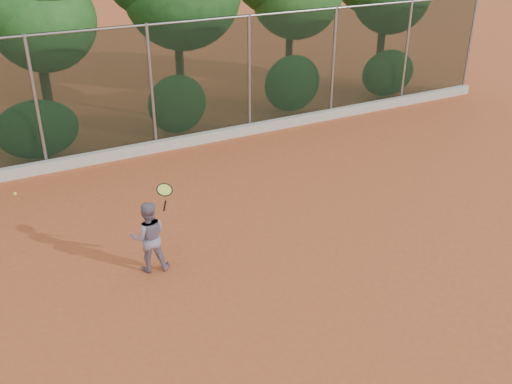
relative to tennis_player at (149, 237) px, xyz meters
name	(u,v)px	position (x,y,z in m)	size (l,w,h in m)	color
ground	(281,272)	(2.11, -1.27, -0.70)	(80.00, 80.00, 0.00)	#B7542B
concrete_curb	(158,146)	(2.11, 5.55, -0.55)	(24.00, 0.20, 0.30)	#BBB8AE
tennis_player	(149,237)	(0.00, 0.00, 0.00)	(0.68, 0.53, 1.40)	gray
chainlink_fence	(151,85)	(2.11, 5.73, 1.16)	(24.09, 0.09, 3.50)	black
tennis_racket	(165,192)	(0.32, -0.16, 0.93)	(0.29, 0.28, 0.57)	black
tennis_ball_in_flight	(15,194)	(-2.06, 0.52, 1.15)	(0.06, 0.06, 0.06)	yellow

